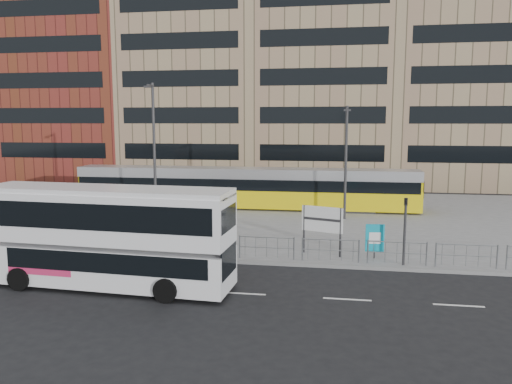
# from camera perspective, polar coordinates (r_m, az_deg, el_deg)

# --- Properties ---
(ground) EXTENTS (120.00, 120.00, 0.00)m
(ground) POSITION_cam_1_polar(r_m,az_deg,el_deg) (23.93, -4.47, -8.05)
(ground) COLOR black
(ground) RESTS_ON ground
(plaza) EXTENTS (64.00, 24.00, 0.15)m
(plaza) POSITION_cam_1_polar(r_m,az_deg,el_deg) (35.38, 0.11, -2.59)
(plaza) COLOR slate
(plaza) RESTS_ON ground
(kerb) EXTENTS (64.00, 0.25, 0.17)m
(kerb) POSITION_cam_1_polar(r_m,az_deg,el_deg) (23.96, -4.45, -7.85)
(kerb) COLOR gray
(kerb) RESTS_ON ground
(building_row) EXTENTS (70.40, 18.40, 31.20)m
(building_row) POSITION_cam_1_polar(r_m,az_deg,el_deg) (57.07, 5.35, 14.39)
(building_row) COLOR maroon
(building_row) RESTS_ON ground
(pedestrian_barrier) EXTENTS (32.07, 0.07, 1.10)m
(pedestrian_barrier) POSITION_cam_1_polar(r_m,az_deg,el_deg) (23.78, 0.50, -5.69)
(pedestrian_barrier) COLOR gray
(pedestrian_barrier) RESTS_ON plaza
(road_markings) EXTENTS (62.00, 0.12, 0.01)m
(road_markings) POSITION_cam_1_polar(r_m,az_deg,el_deg) (20.01, -4.38, -11.33)
(road_markings) COLOR white
(road_markings) RESTS_ON ground
(double_decker_bus) EXTENTS (10.26, 3.04, 4.06)m
(double_decker_bus) POSITION_cam_1_polar(r_m,az_deg,el_deg) (20.85, -16.69, -4.59)
(double_decker_bus) COLOR white
(double_decker_bus) RESTS_ON ground
(tram) EXTENTS (25.61, 2.67, 3.02)m
(tram) POSITION_cam_1_polar(r_m,az_deg,el_deg) (37.49, -1.36, 0.47)
(tram) COLOR yellow
(tram) RESTS_ON plaza
(station_sign) EXTENTS (2.00, 0.72, 2.39)m
(station_sign) POSITION_cam_1_polar(r_m,az_deg,el_deg) (24.51, 7.57, -3.36)
(station_sign) COLOR #2D2D30
(station_sign) RESTS_ON plaza
(ad_panel) EXTENTS (0.89, 0.15, 1.66)m
(ad_panel) POSITION_cam_1_polar(r_m,az_deg,el_deg) (24.47, 13.42, -5.18)
(ad_panel) COLOR #2D2D30
(ad_panel) RESTS_ON plaza
(pedestrian) EXTENTS (0.48, 0.67, 1.72)m
(pedestrian) POSITION_cam_1_polar(r_m,az_deg,el_deg) (31.59, -9.73, -2.29)
(pedestrian) COLOR black
(pedestrian) RESTS_ON plaza
(traffic_light_west) EXTENTS (0.18, 0.21, 3.10)m
(traffic_light_west) POSITION_cam_1_polar(r_m,az_deg,el_deg) (25.11, -10.77, -2.42)
(traffic_light_west) COLOR #2D2D30
(traffic_light_west) RESTS_ON plaza
(traffic_light_east) EXTENTS (0.21, 0.23, 3.10)m
(traffic_light_east) POSITION_cam_1_polar(r_m,az_deg,el_deg) (23.48, 16.67, -3.36)
(traffic_light_east) COLOR #2D2D30
(traffic_light_east) RESTS_ON plaza
(lamp_post_west) EXTENTS (0.45, 1.04, 8.92)m
(lamp_post_west) POSITION_cam_1_polar(r_m,az_deg,el_deg) (33.16, -11.59, 5.08)
(lamp_post_west) COLOR #2D2D30
(lamp_post_west) RESTS_ON plaza
(lamp_post_east) EXTENTS (0.45, 1.04, 7.49)m
(lamp_post_east) POSITION_cam_1_polar(r_m,az_deg,el_deg) (33.39, 10.24, 3.88)
(lamp_post_east) COLOR #2D2D30
(lamp_post_east) RESTS_ON plaza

